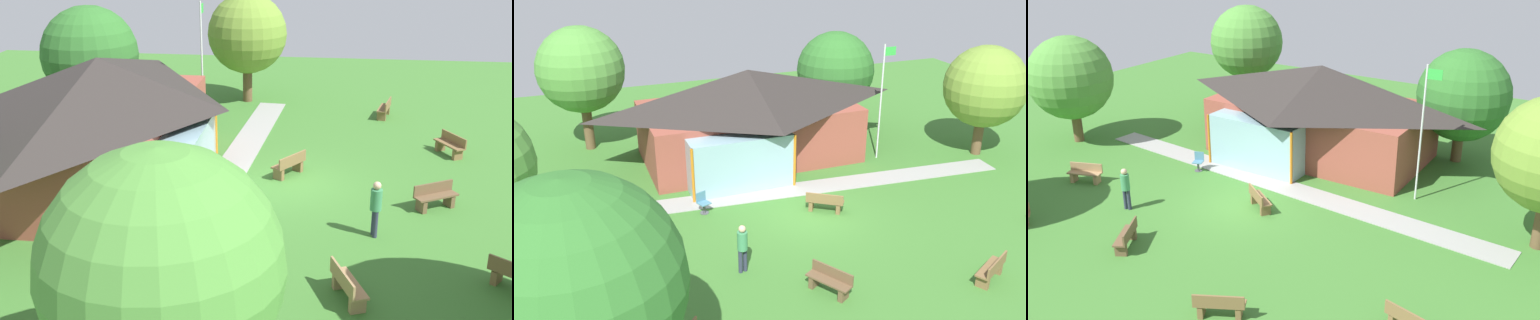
{
  "view_description": "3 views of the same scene",
  "coord_description": "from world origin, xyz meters",
  "views": [
    {
      "loc": [
        -20.57,
        -1.23,
        8.78
      ],
      "look_at": [
        -0.89,
        1.14,
        1.17
      ],
      "focal_mm": 44.04,
      "sensor_mm": 36.0,
      "label": 1
    },
    {
      "loc": [
        -8.51,
        -17.74,
        10.68
      ],
      "look_at": [
        -0.65,
        2.61,
        1.48
      ],
      "focal_mm": 39.29,
      "sensor_mm": 36.0,
      "label": 2
    },
    {
      "loc": [
        12.42,
        -16.42,
        10.44
      ],
      "look_at": [
        0.35,
        2.53,
        1.18
      ],
      "focal_mm": 39.96,
      "sensor_mm": 36.0,
      "label": 3
    }
  ],
  "objects": [
    {
      "name": "tree_west_hedge",
      "position": [
        -11.68,
        1.42,
        3.36
      ],
      "size": [
        4.2,
        4.2,
        5.48
      ],
      "color": "brown",
      "rests_on": "ground_plane"
    },
    {
      "name": "tree_behind_pavilion_left",
      "position": [
        -7.46,
        10.71,
        4.11
      ],
      "size": [
        4.24,
        4.24,
        6.25
      ],
      "color": "brown",
      "rests_on": "ground_plane"
    },
    {
      "name": "ground_plane",
      "position": [
        0.0,
        0.0,
        0.0
      ],
      "size": [
        44.0,
        44.0,
        0.0
      ],
      "primitive_type": "plane",
      "color": "#3D752D"
    },
    {
      "name": "pavilion",
      "position": [
        -0.26,
        6.56,
        2.29
      ],
      "size": [
        11.05,
        7.24,
        4.39
      ],
      "color": "brown",
      "rests_on": "ground_plane"
    },
    {
      "name": "visitor_strolling_lawn",
      "position": [
        -3.68,
        -2.72,
        1.02
      ],
      "size": [
        0.34,
        0.34,
        1.74
      ],
      "rotation": [
        0.0,
        0.0,
        3.36
      ],
      "color": "#2D3347",
      "rests_on": "ground_plane"
    },
    {
      "name": "bench_mid_left",
      "position": [
        -7.17,
        -1.87,
        0.4
      ],
      "size": [
        1.56,
        0.95,
        0.84
      ],
      "rotation": [
        0.0,
        0.0,
        3.51
      ],
      "color": "#9E7A51",
      "rests_on": "ground_plane"
    },
    {
      "name": "patio_chair_west",
      "position": [
        -3.84,
        1.79,
        0.42
      ],
      "size": [
        0.57,
        0.57,
        0.86
      ],
      "rotation": [
        0.0,
        0.0,
        3.5
      ],
      "color": "teal",
      "rests_on": "ground_plane"
    },
    {
      "name": "bench_front_center",
      "position": [
        -1.51,
        -4.77,
        0.4
      ],
      "size": [
        1.13,
        1.52,
        0.84
      ],
      "rotation": [
        0.0,
        0.0,
        2.09
      ],
      "color": "brown",
      "rests_on": "ground_plane"
    },
    {
      "name": "tree_behind_pavilion_right",
      "position": [
        5.8,
        9.32,
        3.23
      ],
      "size": [
        4.27,
        4.27,
        5.37
      ],
      "color": "brown",
      "rests_on": "ground_plane"
    },
    {
      "name": "bench_rear_near_path",
      "position": [
        0.73,
        0.1,
        0.4
      ],
      "size": [
        1.48,
        1.22,
        0.84
      ],
      "rotation": [
        0.0,
        0.0,
        5.67
      ],
      "color": "brown",
      "rests_on": "ground_plane"
    },
    {
      "name": "footpath",
      "position": [
        0.0,
        2.4,
        0.01
      ],
      "size": [
        20.5,
        2.88,
        0.03
      ],
      "primitive_type": "cube",
      "rotation": [
        0.0,
        0.0,
        -0.08
      ],
      "color": "#999993",
      "rests_on": "ground_plane"
    },
    {
      "name": "flagpole",
      "position": [
        5.68,
        4.27,
        3.11
      ],
      "size": [
        0.64,
        0.08,
        5.63
      ],
      "color": "silver",
      "rests_on": "ground_plane"
    },
    {
      "name": "bench_front_right",
      "position": [
        3.66,
        -6.1,
        0.4
      ],
      "size": [
        1.53,
        1.09,
        0.84
      ],
      "rotation": [
        0.0,
        0.0,
        0.48
      ],
      "color": "brown",
      "rests_on": "ground_plane"
    }
  ]
}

